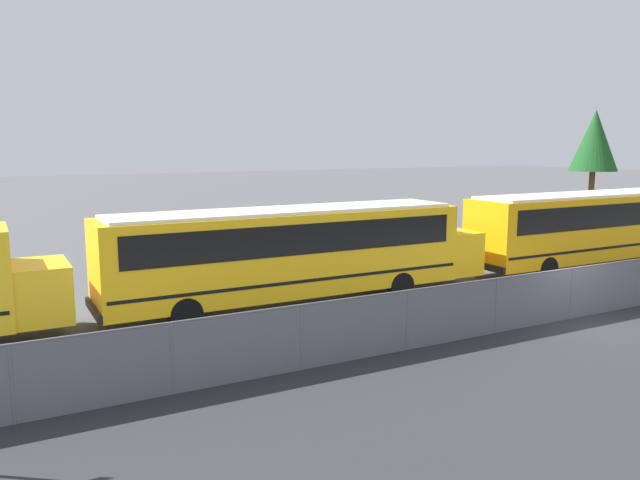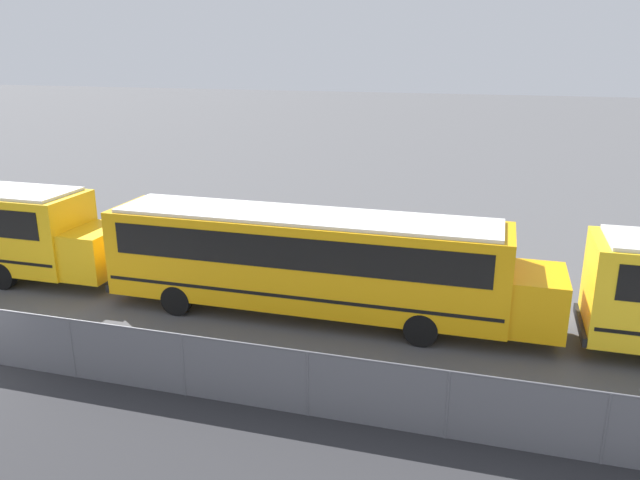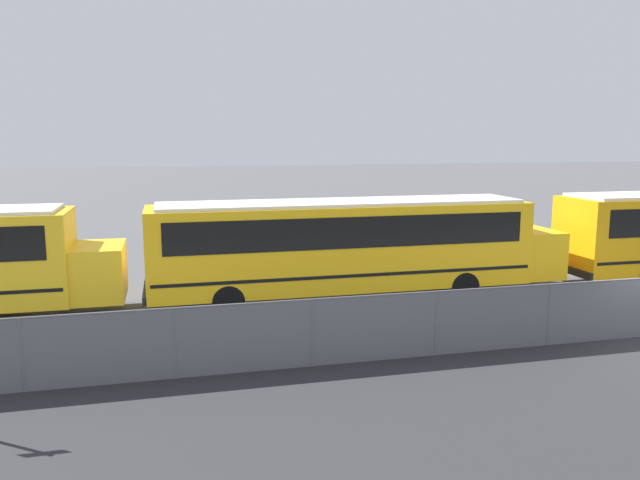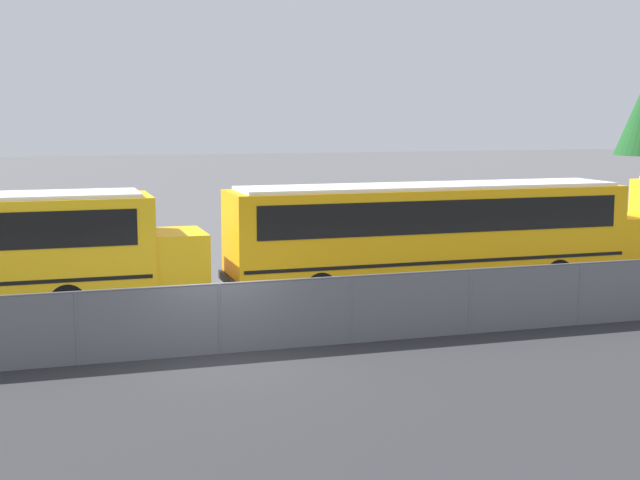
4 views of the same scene
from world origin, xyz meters
name	(u,v)px [view 3 (image 3 of 4)]	position (x,y,z in m)	size (l,w,h in m)	color
school_bus_2	(351,241)	(-6.50, 5.49, 1.88)	(13.52, 2.47, 3.18)	yellow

